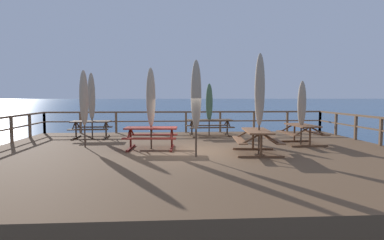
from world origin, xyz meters
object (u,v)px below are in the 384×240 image
picnic_table_back_left (91,126)px  patio_umbrella_tall_back_left (84,98)px  patio_umbrella_tall_mid_right (196,95)px  patio_umbrella_tall_mid_left (260,90)px  patio_umbrella_short_mid (91,97)px  picnic_table_front_right (257,137)px  picnic_table_front_left (210,124)px  picnic_table_back_right (302,130)px  picnic_table_mid_left (151,133)px  patio_umbrella_tall_front (209,103)px  patio_umbrella_short_back (302,104)px  patio_umbrella_short_front (151,98)px

picnic_table_back_left → patio_umbrella_tall_back_left: size_ratio=0.60×
picnic_table_back_left → patio_umbrella_tall_mid_right: patio_umbrella_tall_mid_right is taller
patio_umbrella_tall_mid_left → patio_umbrella_short_mid: patio_umbrella_tall_mid_left is taller
picnic_table_front_right → patio_umbrella_tall_mid_left: patio_umbrella_tall_mid_left is taller
picnic_table_front_left → patio_umbrella_tall_mid_right: size_ratio=0.73×
picnic_table_back_right → picnic_table_mid_left: bearing=-173.0°
patio_umbrella_tall_front → patio_umbrella_short_back: size_ratio=1.00×
picnic_table_front_left → patio_umbrella_tall_front: size_ratio=0.87×
patio_umbrella_short_back → patio_umbrella_tall_back_left: size_ratio=0.88×
picnic_table_front_left → patio_umbrella_short_mid: patio_umbrella_short_mid is taller
patio_umbrella_short_mid → patio_umbrella_short_back: (8.49, -2.47, -0.28)m
picnic_table_back_left → picnic_table_mid_left: size_ratio=0.89×
patio_umbrella_short_back → picnic_table_back_right: bearing=50.9°
patio_umbrella_short_front → patio_umbrella_tall_back_left: 2.51m
patio_umbrella_tall_front → patio_umbrella_short_mid: bearing=-175.1°
picnic_table_front_right → patio_umbrella_tall_back_left: (-5.92, 1.67, 1.22)m
picnic_table_front_left → picnic_table_mid_left: 4.35m
patio_umbrella_tall_mid_right → picnic_table_front_left: bearing=78.6°
patio_umbrella_tall_mid_right → patio_umbrella_tall_back_left: 4.43m
picnic_table_back_left → patio_umbrella_tall_back_left: (0.41, -2.55, 1.23)m
patio_umbrella_short_back → picnic_table_back_left: bearing=164.1°
picnic_table_back_right → patio_umbrella_tall_mid_right: size_ratio=0.59×
picnic_table_back_right → patio_umbrella_short_back: (-0.06, -0.08, 1.00)m
picnic_table_mid_left → patio_umbrella_short_front: size_ratio=0.67×
patio_umbrella_tall_front → patio_umbrella_short_front: size_ratio=0.86×
patio_umbrella_short_mid → picnic_table_back_left: bearing=-150.2°
patio_umbrella_short_front → patio_umbrella_tall_mid_right: 2.10m
patio_umbrella_tall_front → patio_umbrella_tall_back_left: (-4.92, -3.03, 0.22)m
patio_umbrella_short_back → picnic_table_front_left: bearing=137.3°
patio_umbrella_short_back → patio_umbrella_short_front: bearing=-173.2°
patio_umbrella_short_front → patio_umbrella_tall_back_left: bearing=166.9°
picnic_table_mid_left → picnic_table_back_right: (5.75, 0.71, -0.00)m
picnic_table_mid_left → patio_umbrella_tall_mid_right: patio_umbrella_tall_mid_right is taller
picnic_table_front_left → picnic_table_back_left: bearing=-174.7°
picnic_table_front_right → picnic_table_mid_left: size_ratio=1.02×
picnic_table_front_left → patio_umbrella_short_front: bearing=-124.7°
picnic_table_back_right → patio_umbrella_tall_mid_left: bearing=-139.3°
picnic_table_back_right → patio_umbrella_tall_mid_right: 5.02m
picnic_table_front_left → patio_umbrella_short_mid: bearing=-175.0°
patio_umbrella_short_mid → patio_umbrella_short_front: patio_umbrella_short_mid is taller
patio_umbrella_tall_front → patio_umbrella_tall_back_left: 5.78m
picnic_table_mid_left → patio_umbrella_tall_back_left: (-2.44, 0.52, 1.22)m
picnic_table_front_right → patio_umbrella_short_mid: (-6.29, 4.24, 1.28)m
picnic_table_mid_left → patio_umbrella_short_mid: (-2.80, 3.09, 1.28)m
picnic_table_back_right → patio_umbrella_tall_front: patio_umbrella_tall_front is taller
picnic_table_front_left → patio_umbrella_tall_mid_right: bearing=-101.4°
picnic_table_back_left → patio_umbrella_short_mid: bearing=29.8°
picnic_table_mid_left → patio_umbrella_short_mid: bearing=132.2°
patio_umbrella_short_back → patio_umbrella_tall_mid_left: bearing=-139.7°
picnic_table_front_right → picnic_table_mid_left: bearing=161.8°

